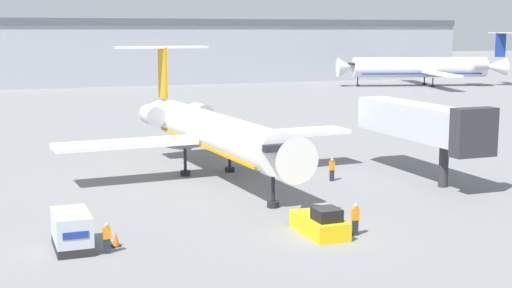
# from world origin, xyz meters

# --- Properties ---
(ground_plane) EXTENTS (600.00, 600.00, 0.00)m
(ground_plane) POSITION_xyz_m (0.00, 0.00, 0.00)
(ground_plane) COLOR slate
(terminal_building) EXTENTS (180.00, 16.80, 13.87)m
(terminal_building) POSITION_xyz_m (0.00, 120.00, 6.96)
(terminal_building) COLOR #9EA3AD
(terminal_building) RESTS_ON ground
(airplane_main) EXTENTS (24.42, 28.62, 9.97)m
(airplane_main) POSITION_xyz_m (-0.87, 18.70, 3.66)
(airplane_main) COLOR white
(airplane_main) RESTS_ON ground
(pushback_tug) EXTENTS (1.94, 4.16, 1.72)m
(pushback_tug) POSITION_xyz_m (-0.08, 0.64, 0.63)
(pushback_tug) COLOR yellow
(pushback_tug) RESTS_ON ground
(luggage_cart) EXTENTS (1.84, 3.53, 1.99)m
(luggage_cart) POSITION_xyz_m (-13.50, 2.84, 1.00)
(luggage_cart) COLOR #232326
(luggage_cart) RESTS_ON ground
(worker_near_tug) EXTENTS (0.40, 0.26, 1.84)m
(worker_near_tug) POSITION_xyz_m (1.68, -0.28, 0.97)
(worker_near_tug) COLOR #232838
(worker_near_tug) RESTS_ON ground
(worker_by_wing) EXTENTS (0.40, 0.25, 1.76)m
(worker_by_wing) POSITION_xyz_m (7.16, 13.39, 0.92)
(worker_by_wing) COLOR #232838
(worker_by_wing) RESTS_ON ground
(worker_on_apron) EXTENTS (0.40, 0.24, 1.62)m
(worker_on_apron) POSITION_xyz_m (-11.90, 1.41, 0.84)
(worker_on_apron) COLOR #232838
(worker_on_apron) RESTS_ON ground
(traffic_cone_left) EXTENTS (0.52, 0.52, 0.79)m
(traffic_cone_left) POSITION_xyz_m (-11.27, 2.48, 0.38)
(traffic_cone_left) COLOR black
(traffic_cone_left) RESTS_ON ground
(airplane_parked_far_left) EXTENTS (35.77, 32.38, 11.05)m
(airplane_parked_far_left) POSITION_xyz_m (67.98, 91.48, 3.91)
(airplane_parked_far_left) COLOR silver
(airplane_parked_far_left) RESTS_ON ground
(jet_bridge) EXTENTS (3.20, 14.49, 6.19)m
(jet_bridge) POSITION_xyz_m (13.86, 11.60, 4.46)
(jet_bridge) COLOR #2D2D33
(jet_bridge) RESTS_ON ground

